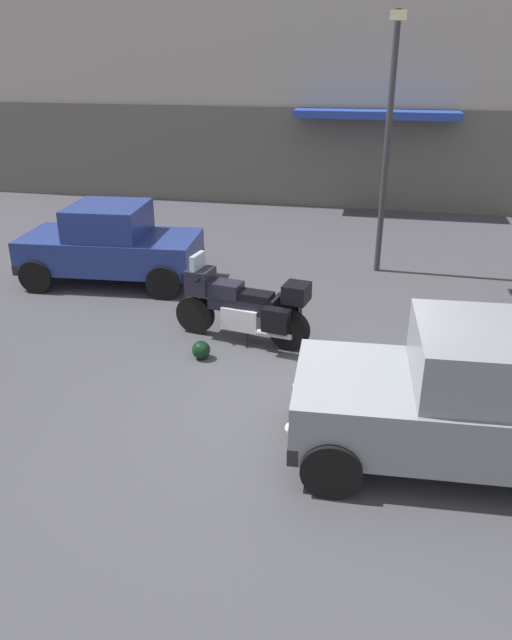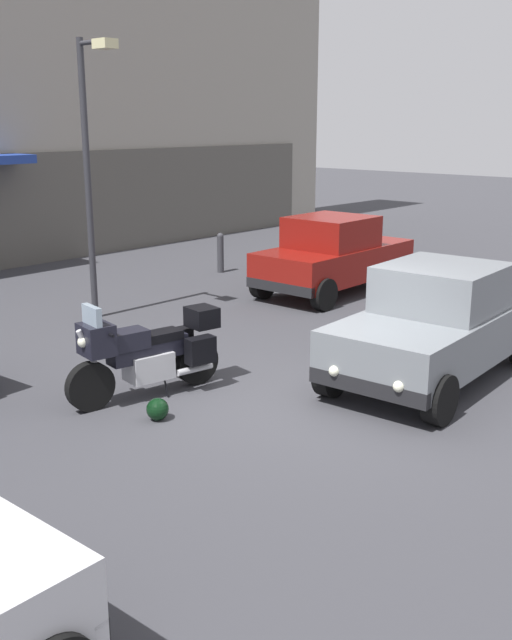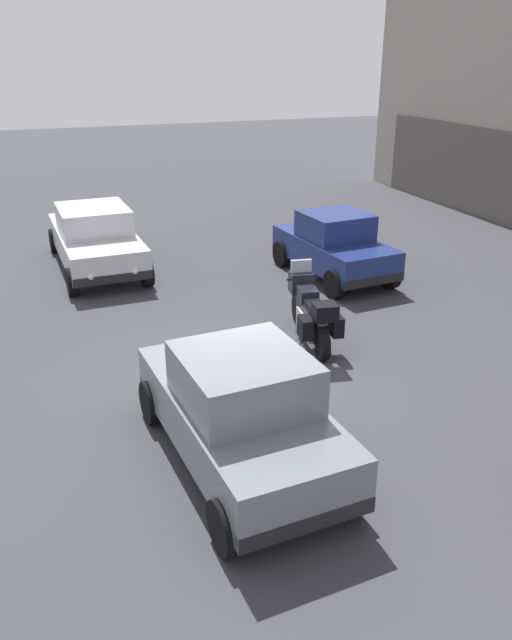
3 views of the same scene
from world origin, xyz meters
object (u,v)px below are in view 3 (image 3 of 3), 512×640
at_px(car_sedan_far, 95,238).
at_px(car_compact_side, 334,246).
at_px(helmet, 265,330).
at_px(motorcycle, 311,311).
at_px(car_hatchback_near, 240,410).

distance_m(car_sedan_far, car_compact_side, 5.89).
bearing_deg(helmet, motorcycle, 55.83).
bearing_deg(car_hatchback_near, helmet, -29.55).
relative_size(car_hatchback_near, car_compact_side, 1.11).
bearing_deg(motorcycle, car_hatchback_near, 151.50).
height_order(car_hatchback_near, car_compact_side, car_hatchback_near).
bearing_deg(car_hatchback_near, motorcycle, -41.96).
height_order(motorcycle, car_compact_side, car_compact_side).
relative_size(helmet, car_sedan_far, 0.06).
xyz_separation_m(motorcycle, helmet, (-0.49, -0.72, -0.48)).
bearing_deg(car_sedan_far, helmet, 22.22).
distance_m(helmet, car_compact_side, 3.96).
xyz_separation_m(helmet, car_compact_side, (-2.67, 2.86, 0.63)).
distance_m(helmet, car_hatchback_near, 4.10).
bearing_deg(car_compact_side, motorcycle, 141.77).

